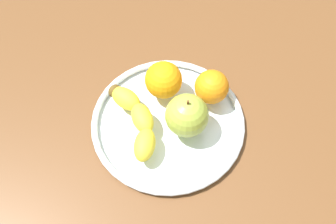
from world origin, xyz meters
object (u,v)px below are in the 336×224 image
banana (136,119)px  orange_center (164,80)px  fruit_bowl (168,122)px  apple (187,115)px  orange_back_right (212,87)px

banana → orange_center: orange_center is taller
fruit_bowl → apple: size_ratio=3.34×
fruit_bowl → apple: 6.03cm
fruit_bowl → orange_center: orange_center is taller
fruit_bowl → orange_back_right: (1.34, -9.70, 4.15)cm
banana → orange_center: 9.12cm
banana → orange_center: size_ratio=2.53×
banana → orange_back_right: 15.34cm
banana → apple: size_ratio=2.08×
fruit_bowl → banana: banana is taller
apple → orange_back_right: (3.93, -7.20, -0.69)cm
banana → orange_back_right: bearing=-88.3°
orange_back_right → apple: bearing=118.6°
fruit_bowl → orange_center: bearing=-18.1°
apple → orange_back_right: size_ratio=1.33×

